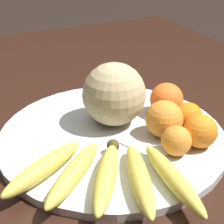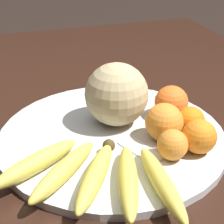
{
  "view_description": "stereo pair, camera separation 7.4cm",
  "coord_description": "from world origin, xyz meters",
  "px_view_note": "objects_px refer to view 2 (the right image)",
  "views": [
    {
      "loc": [
        0.63,
        -0.33,
        1.19
      ],
      "look_at": [
        0.04,
        -0.06,
        0.84
      ],
      "focal_mm": 60.0,
      "sensor_mm": 36.0,
      "label": 1
    },
    {
      "loc": [
        0.65,
        -0.26,
        1.19
      ],
      "look_at": [
        0.04,
        -0.06,
        0.84
      ],
      "focal_mm": 60.0,
      "sensor_mm": 36.0,
      "label": 2
    }
  ],
  "objects_px": {
    "orange_front_left": "(171,102)",
    "orange_back_right": "(190,120)",
    "orange_front_right": "(172,145)",
    "orange_mid_center": "(199,136)",
    "orange_back_left": "(164,122)",
    "produce_tag": "(141,150)",
    "fruit_bowl": "(112,136)",
    "banana_bunch": "(95,174)",
    "kitchen_table": "(131,159)",
    "melon": "(117,94)"
  },
  "relations": [
    {
      "from": "orange_front_left",
      "to": "orange_back_right",
      "type": "distance_m",
      "value": 0.07
    },
    {
      "from": "orange_front_right",
      "to": "orange_mid_center",
      "type": "relative_size",
      "value": 0.87
    },
    {
      "from": "orange_front_left",
      "to": "orange_front_right",
      "type": "distance_m",
      "value": 0.15
    },
    {
      "from": "orange_back_left",
      "to": "produce_tag",
      "type": "distance_m",
      "value": 0.07
    },
    {
      "from": "orange_front_right",
      "to": "orange_front_left",
      "type": "bearing_deg",
      "value": 155.07
    },
    {
      "from": "fruit_bowl",
      "to": "orange_front_right",
      "type": "xyz_separation_m",
      "value": [
        0.11,
        0.08,
        0.04
      ]
    },
    {
      "from": "orange_mid_center",
      "to": "produce_tag",
      "type": "bearing_deg",
      "value": -108.28
    },
    {
      "from": "orange_front_left",
      "to": "produce_tag",
      "type": "relative_size",
      "value": 0.73
    },
    {
      "from": "fruit_bowl",
      "to": "orange_front_right",
      "type": "height_order",
      "value": "orange_front_right"
    },
    {
      "from": "produce_tag",
      "to": "banana_bunch",
      "type": "bearing_deg",
      "value": -83.1
    },
    {
      "from": "kitchen_table",
      "to": "produce_tag",
      "type": "distance_m",
      "value": 0.15
    },
    {
      "from": "fruit_bowl",
      "to": "banana_bunch",
      "type": "xyz_separation_m",
      "value": [
        0.14,
        -0.08,
        0.02
      ]
    },
    {
      "from": "fruit_bowl",
      "to": "melon",
      "type": "relative_size",
      "value": 3.48
    },
    {
      "from": "banana_bunch",
      "to": "orange_back_left",
      "type": "xyz_separation_m",
      "value": [
        -0.09,
        0.17,
        0.02
      ]
    },
    {
      "from": "orange_back_left",
      "to": "orange_front_right",
      "type": "bearing_deg",
      "value": -11.34
    },
    {
      "from": "orange_front_right",
      "to": "orange_back_right",
      "type": "xyz_separation_m",
      "value": [
        -0.07,
        0.07,
        0.0
      ]
    },
    {
      "from": "melon",
      "to": "banana_bunch",
      "type": "bearing_deg",
      "value": -28.79
    },
    {
      "from": "orange_front_right",
      "to": "kitchen_table",
      "type": "bearing_deg",
      "value": -171.76
    },
    {
      "from": "kitchen_table",
      "to": "orange_mid_center",
      "type": "height_order",
      "value": "orange_mid_center"
    },
    {
      "from": "kitchen_table",
      "to": "fruit_bowl",
      "type": "bearing_deg",
      "value": -57.65
    },
    {
      "from": "orange_front_right",
      "to": "fruit_bowl",
      "type": "bearing_deg",
      "value": -145.68
    },
    {
      "from": "fruit_bowl",
      "to": "orange_mid_center",
      "type": "bearing_deg",
      "value": 50.71
    },
    {
      "from": "orange_front_right",
      "to": "produce_tag",
      "type": "height_order",
      "value": "orange_front_right"
    },
    {
      "from": "fruit_bowl",
      "to": "orange_mid_center",
      "type": "height_order",
      "value": "orange_mid_center"
    },
    {
      "from": "melon",
      "to": "orange_front_right",
      "type": "relative_size",
      "value": 2.33
    },
    {
      "from": "melon",
      "to": "orange_front_right",
      "type": "height_order",
      "value": "melon"
    },
    {
      "from": "produce_tag",
      "to": "kitchen_table",
      "type": "bearing_deg",
      "value": 145.57
    },
    {
      "from": "melon",
      "to": "orange_front_right",
      "type": "distance_m",
      "value": 0.17
    },
    {
      "from": "melon",
      "to": "orange_mid_center",
      "type": "xyz_separation_m",
      "value": [
        0.15,
        0.11,
        -0.03
      ]
    },
    {
      "from": "fruit_bowl",
      "to": "orange_front_right",
      "type": "bearing_deg",
      "value": 34.32
    },
    {
      "from": "produce_tag",
      "to": "fruit_bowl",
      "type": "bearing_deg",
      "value": -179.37
    },
    {
      "from": "banana_bunch",
      "to": "produce_tag",
      "type": "xyz_separation_m",
      "value": [
        -0.06,
        0.11,
        -0.02
      ]
    },
    {
      "from": "orange_front_left",
      "to": "orange_front_right",
      "type": "bearing_deg",
      "value": -24.93
    },
    {
      "from": "orange_back_right",
      "to": "orange_front_right",
      "type": "bearing_deg",
      "value": -46.96
    },
    {
      "from": "orange_front_right",
      "to": "orange_back_left",
      "type": "xyz_separation_m",
      "value": [
        -0.07,
        0.01,
        0.01
      ]
    },
    {
      "from": "orange_front_left",
      "to": "orange_front_right",
      "type": "height_order",
      "value": "orange_front_left"
    },
    {
      "from": "orange_back_right",
      "to": "produce_tag",
      "type": "xyz_separation_m",
      "value": [
        0.03,
        -0.12,
        -0.03
      ]
    },
    {
      "from": "orange_mid_center",
      "to": "orange_back_left",
      "type": "height_order",
      "value": "orange_back_left"
    },
    {
      "from": "orange_back_left",
      "to": "produce_tag",
      "type": "bearing_deg",
      "value": -65.05
    },
    {
      "from": "orange_back_left",
      "to": "orange_front_left",
      "type": "bearing_deg",
      "value": 145.25
    },
    {
      "from": "melon",
      "to": "orange_mid_center",
      "type": "relative_size",
      "value": 2.03
    },
    {
      "from": "kitchen_table",
      "to": "melon",
      "type": "relative_size",
      "value": 11.93
    },
    {
      "from": "orange_front_left",
      "to": "orange_back_right",
      "type": "relative_size",
      "value": 1.28
    },
    {
      "from": "kitchen_table",
      "to": "orange_mid_center",
      "type": "relative_size",
      "value": 24.26
    },
    {
      "from": "orange_back_left",
      "to": "orange_mid_center",
      "type": "bearing_deg",
      "value": 35.65
    },
    {
      "from": "produce_tag",
      "to": "orange_mid_center",
      "type": "bearing_deg",
      "value": 49.09
    },
    {
      "from": "kitchen_table",
      "to": "orange_front_right",
      "type": "height_order",
      "value": "orange_front_right"
    },
    {
      "from": "banana_bunch",
      "to": "orange_mid_center",
      "type": "bearing_deg",
      "value": 129.15
    },
    {
      "from": "fruit_bowl",
      "to": "orange_front_right",
      "type": "relative_size",
      "value": 8.11
    },
    {
      "from": "orange_front_left",
      "to": "orange_front_right",
      "type": "xyz_separation_m",
      "value": [
        0.14,
        -0.07,
        -0.01
      ]
    }
  ]
}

